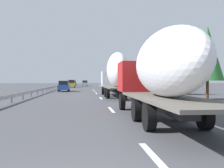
# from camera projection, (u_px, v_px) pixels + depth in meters

# --- Properties ---
(ground_plane) EXTENTS (260.00, 260.00, 0.00)m
(ground_plane) POSITION_uv_depth(u_px,v_px,m) (84.00, 92.00, 43.97)
(ground_plane) COLOR #424247
(lane_stripe_0) EXTENTS (3.20, 0.20, 0.01)m
(lane_stripe_0) POSITION_uv_depth(u_px,v_px,m) (156.00, 159.00, 6.37)
(lane_stripe_0) COLOR white
(lane_stripe_0) RESTS_ON ground_plane
(lane_stripe_1) EXTENTS (3.20, 0.20, 0.01)m
(lane_stripe_1) POSITION_uv_depth(u_px,v_px,m) (111.00, 110.00, 17.07)
(lane_stripe_1) COLOR white
(lane_stripe_1) RESTS_ON ground_plane
(lane_stripe_2) EXTENTS (3.20, 0.20, 0.01)m
(lane_stripe_2) POSITION_uv_depth(u_px,v_px,m) (101.00, 98.00, 27.99)
(lane_stripe_2) COLOR white
(lane_stripe_2) RESTS_ON ground_plane
(lane_stripe_3) EXTENTS (3.20, 0.20, 0.01)m
(lane_stripe_3) POSITION_uv_depth(u_px,v_px,m) (96.00, 93.00, 38.33)
(lane_stripe_3) COLOR white
(lane_stripe_3) RESTS_ON ground_plane
(lane_stripe_4) EXTENTS (3.20, 0.20, 0.01)m
(lane_stripe_4) POSITION_uv_depth(u_px,v_px,m) (94.00, 91.00, 45.86)
(lane_stripe_4) COLOR white
(lane_stripe_4) RESTS_ON ground_plane
(lane_stripe_5) EXTENTS (3.20, 0.20, 0.01)m
(lane_stripe_5) POSITION_uv_depth(u_px,v_px,m) (93.00, 90.00, 52.47)
(lane_stripe_5) COLOR white
(lane_stripe_5) RESTS_ON ground_plane
(edge_line_right) EXTENTS (110.00, 0.20, 0.01)m
(edge_line_right) POSITION_uv_depth(u_px,v_px,m) (113.00, 90.00, 49.52)
(edge_line_right) COLOR white
(edge_line_right) RESTS_ON ground_plane
(truck_lead) EXTENTS (13.89, 2.55, 4.93)m
(truck_lead) POSITION_uv_depth(u_px,v_px,m) (116.00, 73.00, 29.64)
(truck_lead) COLOR silver
(truck_lead) RESTS_ON ground_plane
(truck_trailing) EXTENTS (13.29, 2.55, 4.12)m
(truck_trailing) POSITION_uv_depth(u_px,v_px,m) (159.00, 70.00, 12.45)
(truck_trailing) COLOR #B21919
(truck_trailing) RESTS_ON ground_plane
(car_silver_hatch) EXTENTS (4.76, 1.78, 1.82)m
(car_silver_hatch) POSITION_uv_depth(u_px,v_px,m) (85.00, 83.00, 83.63)
(car_silver_hatch) COLOR #ADB2B7
(car_silver_hatch) RESTS_ON ground_plane
(car_blue_sedan) EXTENTS (4.64, 1.77, 1.83)m
(car_blue_sedan) POSITION_uv_depth(u_px,v_px,m) (64.00, 86.00, 44.68)
(car_blue_sedan) COLOR #28479E
(car_blue_sedan) RESTS_ON ground_plane
(car_red_compact) EXTENTS (4.33, 1.86, 1.80)m
(car_red_compact) POSITION_uv_depth(u_px,v_px,m) (74.00, 83.00, 93.41)
(car_red_compact) COLOR red
(car_red_compact) RESTS_ON ground_plane
(car_yellow_coupe) EXTENTS (4.64, 1.78, 2.00)m
(car_yellow_coupe) POSITION_uv_depth(u_px,v_px,m) (72.00, 84.00, 69.72)
(car_yellow_coupe) COLOR gold
(car_yellow_coupe) RESTS_ON ground_plane
(road_sign) EXTENTS (0.10, 0.90, 3.35)m
(road_sign) POSITION_uv_depth(u_px,v_px,m) (119.00, 78.00, 50.83)
(road_sign) COLOR gray
(road_sign) RESTS_ON ground_plane
(tree_0) EXTENTS (3.53, 3.53, 5.96)m
(tree_0) POSITION_uv_depth(u_px,v_px,m) (156.00, 67.00, 36.07)
(tree_0) COLOR #472D19
(tree_0) RESTS_ON ground_plane
(tree_1) EXTENTS (3.16, 3.16, 7.24)m
(tree_1) POSITION_uv_depth(u_px,v_px,m) (208.00, 53.00, 25.72)
(tree_1) COLOR #472D19
(tree_1) RESTS_ON ground_plane
(tree_2) EXTENTS (3.13, 3.13, 6.72)m
(tree_2) POSITION_uv_depth(u_px,v_px,m) (159.00, 66.00, 41.65)
(tree_2) COLOR #472D19
(tree_2) RESTS_ON ground_plane
(tree_3) EXTENTS (3.22, 3.22, 4.96)m
(tree_3) POSITION_uv_depth(u_px,v_px,m) (185.00, 71.00, 35.11)
(tree_3) COLOR #472D19
(tree_3) RESTS_ON ground_plane
(guardrail_median) EXTENTS (94.00, 0.10, 0.76)m
(guardrail_median) POSITION_uv_depth(u_px,v_px,m) (50.00, 88.00, 46.32)
(guardrail_median) COLOR #9EA0A5
(guardrail_median) RESTS_ON ground_plane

